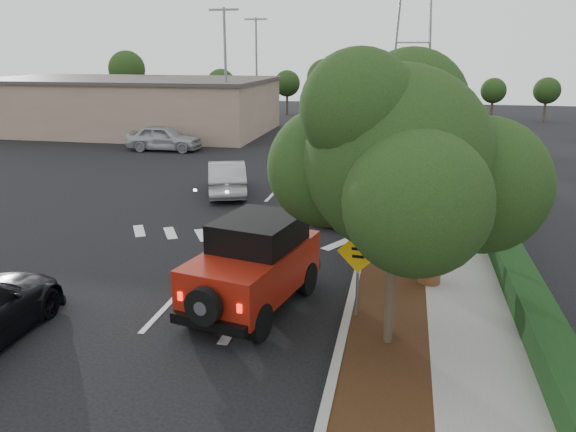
# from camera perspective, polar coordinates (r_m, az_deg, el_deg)

# --- Properties ---
(ground) EXTENTS (120.00, 120.00, 0.00)m
(ground) POSITION_cam_1_polar(r_m,az_deg,el_deg) (14.53, -12.84, -9.56)
(ground) COLOR black
(ground) RESTS_ON ground
(curb) EXTENTS (0.20, 70.00, 0.15)m
(curb) POSITION_cam_1_polar(r_m,az_deg,el_deg) (24.61, 8.80, 1.70)
(curb) COLOR #9E9B93
(curb) RESTS_ON ground
(planting_strip) EXTENTS (1.80, 70.00, 0.12)m
(planting_strip) POSITION_cam_1_polar(r_m,az_deg,el_deg) (24.59, 11.12, 1.53)
(planting_strip) COLOR black
(planting_strip) RESTS_ON ground
(sidewalk) EXTENTS (2.00, 70.00, 0.12)m
(sidewalk) POSITION_cam_1_polar(r_m,az_deg,el_deg) (24.66, 15.54, 1.28)
(sidewalk) COLOR gray
(sidewalk) RESTS_ON ground
(hedge) EXTENTS (0.80, 70.00, 0.80)m
(hedge) POSITION_cam_1_polar(r_m,az_deg,el_deg) (24.71, 18.83, 1.84)
(hedge) COLOR black
(hedge) RESTS_ON ground
(commercial_building) EXTENTS (22.00, 12.00, 4.00)m
(commercial_building) POSITION_cam_1_polar(r_m,az_deg,el_deg) (47.28, -15.92, 10.69)
(commercial_building) COLOR gray
(commercial_building) RESTS_ON ground
(transmission_tower) EXTENTS (7.00, 4.00, 28.00)m
(transmission_tower) POSITION_cam_1_polar(r_m,az_deg,el_deg) (60.12, 12.15, 10.15)
(transmission_tower) COLOR slate
(transmission_tower) RESTS_ON ground
(street_tree_near) EXTENTS (3.80, 3.80, 5.92)m
(street_tree_near) POSITION_cam_1_polar(r_m,az_deg,el_deg) (12.92, 10.05, -12.86)
(street_tree_near) COLOR black
(street_tree_near) RESTS_ON ground
(street_tree_mid) EXTENTS (3.20, 3.20, 5.32)m
(street_tree_mid) POSITION_cam_1_polar(r_m,az_deg,el_deg) (19.34, 10.81, -2.75)
(street_tree_mid) COLOR black
(street_tree_mid) RESTS_ON ground
(street_tree_far) EXTENTS (3.40, 3.40, 5.62)m
(street_tree_far) POSITION_cam_1_polar(r_m,az_deg,el_deg) (25.57, 11.16, 1.97)
(street_tree_far) COLOR black
(street_tree_far) RESTS_ON ground
(light_pole_a) EXTENTS (2.00, 0.22, 9.00)m
(light_pole_a) POSITION_cam_1_polar(r_m,az_deg,el_deg) (40.21, -6.13, 7.42)
(light_pole_a) COLOR slate
(light_pole_a) RESTS_ON ground
(light_pole_b) EXTENTS (2.00, 0.22, 9.00)m
(light_pole_b) POSITION_cam_1_polar(r_m,az_deg,el_deg) (51.89, -3.13, 9.53)
(light_pole_b) COLOR slate
(light_pole_b) RESTS_ON ground
(red_jeep) EXTENTS (2.81, 4.68, 2.29)m
(red_jeep) POSITION_cam_1_polar(r_m,az_deg,el_deg) (14.14, -3.17, -4.73)
(red_jeep) COLOR black
(red_jeep) RESTS_ON ground
(silver_suv_ahead) EXTENTS (3.74, 6.08, 1.57)m
(silver_suv_ahead) POSITION_cam_1_polar(r_m,az_deg,el_deg) (22.74, 5.08, 2.46)
(silver_suv_ahead) COLOR #B6B8BE
(silver_suv_ahead) RESTS_ON ground
(silver_sedan_oncoming) EXTENTS (3.01, 4.87, 1.52)m
(silver_sedan_oncoming) POSITION_cam_1_polar(r_m,az_deg,el_deg) (25.60, -6.22, 3.95)
(silver_sedan_oncoming) COLOR #A1A3A8
(silver_sedan_oncoming) RESTS_ON ground
(parked_suv) EXTENTS (4.87, 2.02, 1.65)m
(parked_suv) POSITION_cam_1_polar(r_m,az_deg,el_deg) (37.54, -12.48, 7.76)
(parked_suv) COLOR #A7ABAF
(parked_suv) RESTS_ON ground
(speed_hump_sign) EXTENTS (1.01, 0.12, 2.15)m
(speed_hump_sign) POSITION_cam_1_polar(r_m,az_deg,el_deg) (13.28, 7.13, -4.78)
(speed_hump_sign) COLOR slate
(speed_hump_sign) RESTS_ON ground
(terracotta_planter) EXTENTS (0.75, 0.75, 1.31)m
(terracotta_planter) POSITION_cam_1_polar(r_m,az_deg,el_deg) (15.80, 14.31, -3.99)
(terracotta_planter) COLOR brown
(terracotta_planter) RESTS_ON ground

